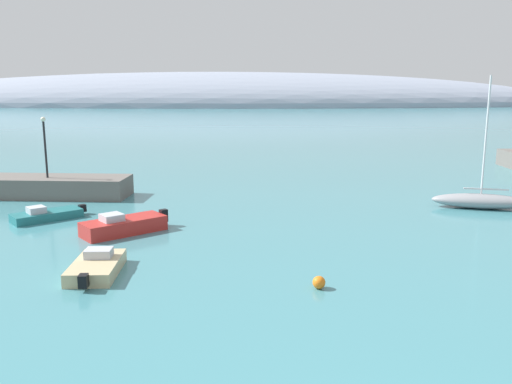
{
  "coord_description": "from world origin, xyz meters",
  "views": [
    {
      "loc": [
        -3.57,
        -9.19,
        8.4
      ],
      "look_at": [
        -3.43,
        24.48,
        1.67
      ],
      "focal_mm": 37.46,
      "sensor_mm": 36.0,
      "label": 1
    }
  ],
  "objects_px": {
    "sailboat_grey_mid_mooring": "(478,200)",
    "motorboat_teal_outer": "(44,215)",
    "harbor_lamp_post": "(42,141)",
    "motorboat_red_alongside_breakwater": "(122,225)",
    "motorboat_sand_foreground": "(94,267)",
    "mooring_buoy_orange": "(317,282)"
  },
  "relations": [
    {
      "from": "sailboat_grey_mid_mooring",
      "to": "motorboat_teal_outer",
      "type": "relative_size",
      "value": 2.13
    },
    {
      "from": "motorboat_teal_outer",
      "to": "motorboat_red_alongside_breakwater",
      "type": "bearing_deg",
      "value": 110.98
    },
    {
      "from": "motorboat_teal_outer",
      "to": "harbor_lamp_post",
      "type": "relative_size",
      "value": 0.93
    },
    {
      "from": "motorboat_teal_outer",
      "to": "sailboat_grey_mid_mooring",
      "type": "bearing_deg",
      "value": 146.43
    },
    {
      "from": "motorboat_sand_foreground",
      "to": "sailboat_grey_mid_mooring",
      "type": "bearing_deg",
      "value": -62.5
    },
    {
      "from": "motorboat_red_alongside_breakwater",
      "to": "motorboat_teal_outer",
      "type": "relative_size",
      "value": 1.13
    },
    {
      "from": "motorboat_teal_outer",
      "to": "motorboat_sand_foreground",
      "type": "bearing_deg",
      "value": 81.63
    },
    {
      "from": "motorboat_sand_foreground",
      "to": "motorboat_teal_outer",
      "type": "distance_m",
      "value": 11.67
    },
    {
      "from": "motorboat_red_alongside_breakwater",
      "to": "harbor_lamp_post",
      "type": "height_order",
      "value": "harbor_lamp_post"
    },
    {
      "from": "sailboat_grey_mid_mooring",
      "to": "motorboat_red_alongside_breakwater",
      "type": "xyz_separation_m",
      "value": [
        -23.27,
        -6.39,
        -0.1
      ]
    },
    {
      "from": "motorboat_sand_foreground",
      "to": "harbor_lamp_post",
      "type": "bearing_deg",
      "value": 24.62
    },
    {
      "from": "motorboat_red_alongside_breakwater",
      "to": "harbor_lamp_post",
      "type": "xyz_separation_m",
      "value": [
        -8.17,
        10.02,
        3.88
      ]
    },
    {
      "from": "sailboat_grey_mid_mooring",
      "to": "motorboat_red_alongside_breakwater",
      "type": "bearing_deg",
      "value": 27.91
    },
    {
      "from": "sailboat_grey_mid_mooring",
      "to": "mooring_buoy_orange",
      "type": "distance_m",
      "value": 19.82
    },
    {
      "from": "motorboat_red_alongside_breakwater",
      "to": "harbor_lamp_post",
      "type": "distance_m",
      "value": 13.5
    },
    {
      "from": "motorboat_sand_foreground",
      "to": "motorboat_red_alongside_breakwater",
      "type": "height_order",
      "value": "motorboat_red_alongside_breakwater"
    },
    {
      "from": "harbor_lamp_post",
      "to": "motorboat_red_alongside_breakwater",
      "type": "bearing_deg",
      "value": -50.82
    },
    {
      "from": "mooring_buoy_orange",
      "to": "harbor_lamp_post",
      "type": "distance_m",
      "value": 26.54
    },
    {
      "from": "motorboat_red_alongside_breakwater",
      "to": "harbor_lamp_post",
      "type": "relative_size",
      "value": 1.05
    },
    {
      "from": "sailboat_grey_mid_mooring",
      "to": "motorboat_sand_foreground",
      "type": "xyz_separation_m",
      "value": [
        -22.87,
        -13.16,
        -0.23
      ]
    },
    {
      "from": "sailboat_grey_mid_mooring",
      "to": "motorboat_teal_outer",
      "type": "distance_m",
      "value": 29.15
    },
    {
      "from": "sailboat_grey_mid_mooring",
      "to": "mooring_buoy_orange",
      "type": "bearing_deg",
      "value": 61.68
    }
  ]
}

